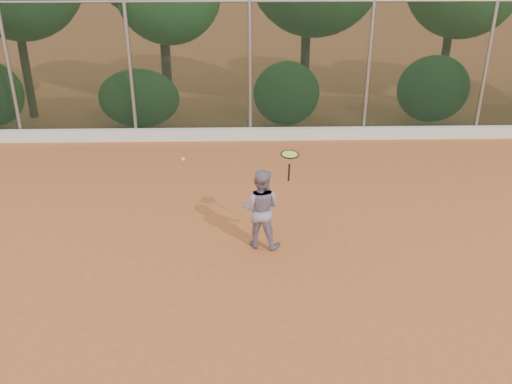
{
  "coord_description": "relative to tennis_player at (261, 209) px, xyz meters",
  "views": [
    {
      "loc": [
        -0.21,
        -7.26,
        5.2
      ],
      "look_at": [
        0.0,
        1.0,
        1.25
      ],
      "focal_mm": 40.0,
      "sensor_mm": 36.0,
      "label": 1
    }
  ],
  "objects": [
    {
      "name": "ground",
      "position": [
        -0.09,
        -1.44,
        -0.72
      ],
      "size": [
        80.0,
        80.0,
        0.0
      ],
      "primitive_type": "plane",
      "color": "#AA5828",
      "rests_on": "ground"
    },
    {
      "name": "concrete_curb",
      "position": [
        -0.09,
        5.38,
        -0.57
      ],
      "size": [
        24.0,
        0.2,
        0.3
      ],
      "primitive_type": "cube",
      "color": "silver",
      "rests_on": "ground"
    },
    {
      "name": "tennis_player",
      "position": [
        0.0,
        0.0,
        0.0
      ],
      "size": [
        0.82,
        0.71,
        1.45
      ],
      "primitive_type": "imported",
      "rotation": [
        0.0,
        0.0,
        2.88
      ],
      "color": "gray",
      "rests_on": "ground"
    },
    {
      "name": "chainlink_fence",
      "position": [
        -0.09,
        5.56,
        1.14
      ],
      "size": [
        24.09,
        0.09,
        3.5
      ],
      "color": "black",
      "rests_on": "ground"
    },
    {
      "name": "tennis_racket",
      "position": [
        0.47,
        -0.08,
        0.99
      ],
      "size": [
        0.37,
        0.38,
        0.54
      ],
      "color": "black",
      "rests_on": "ground"
    },
    {
      "name": "tennis_ball_in_flight",
      "position": [
        -1.31,
        0.25,
        0.83
      ],
      "size": [
        0.07,
        0.07,
        0.07
      ],
      "color": "#BCDD32",
      "rests_on": "ground"
    }
  ]
}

